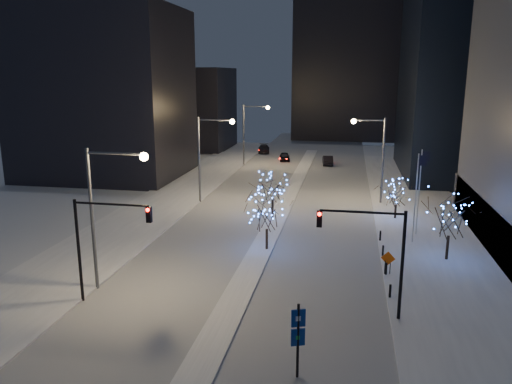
% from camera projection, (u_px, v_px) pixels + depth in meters
% --- Properties ---
extents(ground, '(160.00, 160.00, 0.00)m').
position_uv_depth(ground, '(228.00, 313.00, 31.57)').
color(ground, silver).
rests_on(ground, ground).
extents(road, '(20.00, 130.00, 0.02)m').
position_uv_depth(road, '(292.00, 190.00, 65.05)').
color(road, '#9EA2AC').
rests_on(road, ground).
extents(median, '(2.00, 80.00, 0.15)m').
position_uv_depth(median, '(287.00, 199.00, 60.25)').
color(median, white).
rests_on(median, ground).
extents(east_sidewalk, '(10.00, 90.00, 0.15)m').
position_uv_depth(east_sidewalk, '(429.00, 231.00, 48.00)').
color(east_sidewalk, white).
rests_on(east_sidewalk, ground).
extents(west_sidewalk, '(8.00, 90.00, 0.15)m').
position_uv_depth(west_sidewalk, '(145.00, 216.00, 53.18)').
color(west_sidewalk, white).
rests_on(west_sidewalk, ground).
extents(filler_west_near, '(22.00, 18.00, 24.00)m').
position_uv_depth(filler_west_near, '(105.00, 94.00, 72.07)').
color(filler_west_near, black).
rests_on(filler_west_near, ground).
extents(filler_west_far, '(18.00, 16.00, 16.00)m').
position_uv_depth(filler_west_far, '(185.00, 108.00, 101.34)').
color(filler_west_far, black).
rests_on(filler_west_far, ground).
extents(horizon_block, '(24.00, 14.00, 42.00)m').
position_uv_depth(horizon_block, '(348.00, 46.00, 113.67)').
color(horizon_block, black).
rests_on(horizon_block, ground).
extents(street_lamp_w_near, '(4.40, 0.56, 10.00)m').
position_uv_depth(street_lamp_w_near, '(105.00, 200.00, 33.58)').
color(street_lamp_w_near, '#595E66').
rests_on(street_lamp_w_near, ground).
extents(street_lamp_w_mid, '(4.40, 0.56, 10.00)m').
position_uv_depth(street_lamp_w_mid, '(208.00, 148.00, 57.50)').
color(street_lamp_w_mid, '#595E66').
rests_on(street_lamp_w_mid, ground).
extents(street_lamp_w_far, '(4.40, 0.56, 10.00)m').
position_uv_depth(street_lamp_w_far, '(250.00, 126.00, 81.41)').
color(street_lamp_w_far, '#595E66').
rests_on(street_lamp_w_far, ground).
extents(street_lamp_east, '(3.90, 0.56, 10.00)m').
position_uv_depth(street_lamp_east, '(375.00, 149.00, 56.98)').
color(street_lamp_east, '#595E66').
rests_on(street_lamp_east, ground).
extents(traffic_signal_west, '(5.26, 0.43, 7.00)m').
position_uv_depth(traffic_signal_west, '(100.00, 234.00, 31.98)').
color(traffic_signal_west, black).
rests_on(traffic_signal_west, ground).
extents(traffic_signal_east, '(5.26, 0.43, 7.00)m').
position_uv_depth(traffic_signal_east, '(376.00, 246.00, 29.83)').
color(traffic_signal_east, black).
rests_on(traffic_signal_east, ground).
extents(flagpoles, '(1.35, 2.60, 8.00)m').
position_uv_depth(flagpoles, '(419.00, 189.00, 44.58)').
color(flagpoles, silver).
rests_on(flagpoles, east_sidewalk).
extents(bollards, '(0.16, 12.16, 0.90)m').
position_uv_depth(bollards, '(384.00, 259.00, 39.17)').
color(bollards, black).
rests_on(bollards, east_sidewalk).
extents(car_near, '(2.39, 4.49, 1.45)m').
position_uv_depth(car_near, '(285.00, 157.00, 87.15)').
color(car_near, black).
rests_on(car_near, ground).
extents(car_mid, '(2.08, 4.80, 1.54)m').
position_uv_depth(car_mid, '(328.00, 160.00, 83.35)').
color(car_mid, black).
rests_on(car_mid, ground).
extents(car_far, '(2.88, 5.42, 1.49)m').
position_uv_depth(car_far, '(264.00, 149.00, 96.18)').
color(car_far, black).
rests_on(car_far, ground).
extents(holiday_tree_median_near, '(4.79, 4.79, 4.97)m').
position_uv_depth(holiday_tree_median_near, '(267.00, 213.00, 42.08)').
color(holiday_tree_median_near, black).
rests_on(holiday_tree_median_near, median).
extents(holiday_tree_median_far, '(3.80, 3.80, 4.95)m').
position_uv_depth(holiday_tree_median_far, '(273.00, 187.00, 51.57)').
color(holiday_tree_median_far, black).
rests_on(holiday_tree_median_far, median).
extents(holiday_tree_plaza_near, '(4.68, 4.68, 5.53)m').
position_uv_depth(holiday_tree_plaza_near, '(450.00, 217.00, 39.64)').
color(holiday_tree_plaza_near, black).
rests_on(holiday_tree_plaza_near, east_sidewalk).
extents(holiday_tree_plaza_far, '(3.47, 3.47, 4.13)m').
position_uv_depth(holiday_tree_plaza_far, '(397.00, 193.00, 51.40)').
color(holiday_tree_plaza_far, black).
rests_on(holiday_tree_plaza_far, east_sidewalk).
extents(wayfinding_sign, '(0.69, 0.33, 3.97)m').
position_uv_depth(wayfinding_sign, '(298.00, 333.00, 24.37)').
color(wayfinding_sign, black).
rests_on(wayfinding_sign, ground).
extents(construction_sign, '(1.07, 0.23, 1.78)m').
position_uv_depth(construction_sign, '(388.00, 260.00, 37.22)').
color(construction_sign, black).
rests_on(construction_sign, east_sidewalk).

